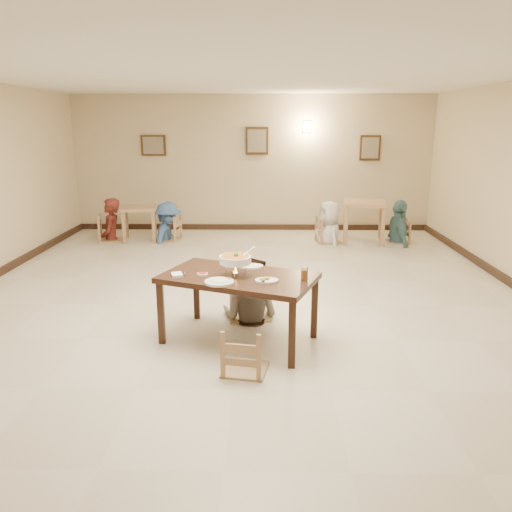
{
  "coord_description": "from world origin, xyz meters",
  "views": [
    {
      "loc": [
        0.28,
        -6.32,
        2.35
      ],
      "look_at": [
        0.18,
        -0.63,
        0.85
      ],
      "focal_mm": 35.0,
      "sensor_mm": 36.0,
      "label": 1
    }
  ],
  "objects_px": {
    "bg_chair_rl": "(329,219)",
    "bg_diner_a": "(109,198)",
    "main_table": "(238,282)",
    "drink_glass": "(304,274)",
    "curry_warmer": "(235,260)",
    "bg_chair_lr": "(168,217)",
    "bg_table_right": "(365,209)",
    "bg_diner_b": "(167,202)",
    "bg_table_left": "(139,213)",
    "bg_diner_d": "(401,200)",
    "chair_near": "(245,328)",
    "bg_diner_c": "(330,201)",
    "chair_far": "(249,275)",
    "bg_chair_ll": "(110,216)",
    "main_diner": "(250,257)",
    "bg_chair_rr": "(399,221)"
  },
  "relations": [
    {
      "from": "bg_chair_rl",
      "to": "bg_diner_a",
      "type": "distance_m",
      "value": 4.54
    },
    {
      "from": "main_table",
      "to": "drink_glass",
      "type": "relative_size",
      "value": 12.36
    },
    {
      "from": "curry_warmer",
      "to": "bg_diner_a",
      "type": "bearing_deg",
      "value": 120.17
    },
    {
      "from": "bg_chair_lr",
      "to": "main_table",
      "type": "bearing_deg",
      "value": 28.12
    },
    {
      "from": "bg_table_right",
      "to": "bg_diner_a",
      "type": "distance_m",
      "value": 5.24
    },
    {
      "from": "bg_diner_b",
      "to": "bg_table_left",
      "type": "bearing_deg",
      "value": 94.74
    },
    {
      "from": "bg_table_left",
      "to": "bg_diner_d",
      "type": "relative_size",
      "value": 0.47
    },
    {
      "from": "chair_near",
      "to": "bg_diner_c",
      "type": "xyz_separation_m",
      "value": [
        1.5,
        5.56,
        0.4
      ]
    },
    {
      "from": "chair_far",
      "to": "bg_diner_c",
      "type": "relative_size",
      "value": 0.64
    },
    {
      "from": "chair_near",
      "to": "curry_warmer",
      "type": "distance_m",
      "value": 0.86
    },
    {
      "from": "drink_glass",
      "to": "bg_chair_rl",
      "type": "xyz_separation_m",
      "value": [
        0.9,
        5.02,
        -0.34
      ]
    },
    {
      "from": "chair_far",
      "to": "bg_diner_d",
      "type": "distance_m",
      "value": 5.07
    },
    {
      "from": "bg_table_right",
      "to": "bg_diner_c",
      "type": "xyz_separation_m",
      "value": [
        -0.71,
        -0.04,
        0.15
      ]
    },
    {
      "from": "bg_table_right",
      "to": "bg_diner_a",
      "type": "xyz_separation_m",
      "value": [
        -5.23,
        0.05,
        0.19
      ]
    },
    {
      "from": "bg_diner_d",
      "to": "chair_far",
      "type": "bearing_deg",
      "value": 140.43
    },
    {
      "from": "drink_glass",
      "to": "chair_near",
      "type": "bearing_deg",
      "value": -137.98
    },
    {
      "from": "bg_diner_b",
      "to": "bg_diner_d",
      "type": "relative_size",
      "value": 0.92
    },
    {
      "from": "bg_diner_d",
      "to": "bg_diner_c",
      "type": "bearing_deg",
      "value": 86.57
    },
    {
      "from": "chair_far",
      "to": "chair_near",
      "type": "height_order",
      "value": "chair_far"
    },
    {
      "from": "bg_chair_rl",
      "to": "bg_chair_ll",
      "type": "bearing_deg",
      "value": 77.47
    },
    {
      "from": "drink_glass",
      "to": "bg_diner_a",
      "type": "relative_size",
      "value": 0.08
    },
    {
      "from": "main_diner",
      "to": "bg_chair_ll",
      "type": "relative_size",
      "value": 1.53
    },
    {
      "from": "main_table",
      "to": "bg_chair_lr",
      "type": "bearing_deg",
      "value": 130.66
    },
    {
      "from": "bg_table_left",
      "to": "bg_diner_a",
      "type": "bearing_deg",
      "value": -175.39
    },
    {
      "from": "bg_chair_ll",
      "to": "bg_diner_c",
      "type": "distance_m",
      "value": 4.53
    },
    {
      "from": "main_table",
      "to": "bg_diner_a",
      "type": "height_order",
      "value": "bg_diner_a"
    },
    {
      "from": "bg_chair_ll",
      "to": "bg_diner_b",
      "type": "height_order",
      "value": "bg_diner_b"
    },
    {
      "from": "main_diner",
      "to": "bg_chair_lr",
      "type": "relative_size",
      "value": 1.6
    },
    {
      "from": "bg_table_left",
      "to": "bg_chair_ll",
      "type": "height_order",
      "value": "bg_chair_ll"
    },
    {
      "from": "bg_diner_c",
      "to": "bg_diner_d",
      "type": "distance_m",
      "value": 1.43
    },
    {
      "from": "bg_diner_b",
      "to": "chair_far",
      "type": "bearing_deg",
      "value": -149.4
    },
    {
      "from": "chair_near",
      "to": "bg_diner_d",
      "type": "distance_m",
      "value": 6.32
    },
    {
      "from": "drink_glass",
      "to": "bg_chair_rr",
      "type": "xyz_separation_m",
      "value": [
        2.32,
        5.03,
        -0.39
      ]
    },
    {
      "from": "bg_diner_d",
      "to": "main_table",
      "type": "bearing_deg",
      "value": 143.92
    },
    {
      "from": "bg_table_right",
      "to": "bg_diner_d",
      "type": "relative_size",
      "value": 0.55
    },
    {
      "from": "curry_warmer",
      "to": "drink_glass",
      "type": "distance_m",
      "value": 0.76
    },
    {
      "from": "bg_chair_ll",
      "to": "bg_diner_b",
      "type": "xyz_separation_m",
      "value": [
        1.19,
        0.02,
        0.3
      ]
    },
    {
      "from": "drink_glass",
      "to": "bg_chair_lr",
      "type": "distance_m",
      "value": 5.69
    },
    {
      "from": "bg_diner_c",
      "to": "bg_diner_a",
      "type": "bearing_deg",
      "value": -107.43
    },
    {
      "from": "bg_chair_rl",
      "to": "bg_table_left",
      "type": "bearing_deg",
      "value": 76.6
    },
    {
      "from": "main_diner",
      "to": "drink_glass",
      "type": "xyz_separation_m",
      "value": [
        0.6,
        -0.83,
        0.04
      ]
    },
    {
      "from": "bg_table_right",
      "to": "bg_diner_b",
      "type": "relative_size",
      "value": 0.6
    },
    {
      "from": "bg_table_right",
      "to": "bg_chair_lr",
      "type": "bearing_deg",
      "value": 178.96
    },
    {
      "from": "chair_near",
      "to": "drink_glass",
      "type": "relative_size",
      "value": 5.98
    },
    {
      "from": "chair_far",
      "to": "bg_chair_lr",
      "type": "distance_m",
      "value": 4.6
    },
    {
      "from": "chair_far",
      "to": "bg_table_right",
      "type": "height_order",
      "value": "chair_far"
    },
    {
      "from": "bg_diner_c",
      "to": "main_diner",
      "type": "bearing_deg",
      "value": -35.9
    },
    {
      "from": "chair_far",
      "to": "bg_table_left",
      "type": "xyz_separation_m",
      "value": [
        -2.42,
        4.25,
        0.04
      ]
    },
    {
      "from": "bg_chair_ll",
      "to": "bg_chair_rr",
      "type": "relative_size",
      "value": 1.18
    },
    {
      "from": "chair_near",
      "to": "drink_glass",
      "type": "bearing_deg",
      "value": -128.03
    }
  ]
}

